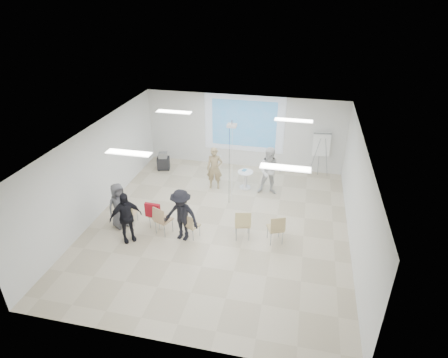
% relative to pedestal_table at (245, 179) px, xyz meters
% --- Properties ---
extents(floor, '(8.00, 9.00, 0.10)m').
position_rel_pedestal_table_xyz_m(floor, '(-0.41, -2.58, -0.44)').
color(floor, beige).
rests_on(floor, ground).
extents(ceiling, '(8.00, 9.00, 0.10)m').
position_rel_pedestal_table_xyz_m(ceiling, '(-0.41, -2.58, 2.66)').
color(ceiling, white).
rests_on(ceiling, wall_back).
extents(wall_back, '(8.00, 0.10, 3.00)m').
position_rel_pedestal_table_xyz_m(wall_back, '(-0.41, 1.97, 1.11)').
color(wall_back, silver).
rests_on(wall_back, floor).
extents(wall_left, '(0.10, 9.00, 3.00)m').
position_rel_pedestal_table_xyz_m(wall_left, '(-4.46, -2.58, 1.11)').
color(wall_left, silver).
rests_on(wall_left, floor).
extents(wall_right, '(0.10, 9.00, 3.00)m').
position_rel_pedestal_table_xyz_m(wall_right, '(3.64, -2.58, 1.11)').
color(wall_right, silver).
rests_on(wall_right, floor).
extents(projection_halo, '(3.20, 0.01, 2.30)m').
position_rel_pedestal_table_xyz_m(projection_halo, '(-0.41, 1.91, 1.46)').
color(projection_halo, silver).
rests_on(projection_halo, wall_back).
extents(projection_image, '(2.60, 0.01, 1.90)m').
position_rel_pedestal_table_xyz_m(projection_image, '(-0.41, 1.89, 1.46)').
color(projection_image, teal).
rests_on(projection_image, wall_back).
extents(pedestal_table, '(0.70, 0.70, 0.71)m').
position_rel_pedestal_table_xyz_m(pedestal_table, '(0.00, 0.00, 0.00)').
color(pedestal_table, white).
rests_on(pedestal_table, floor).
extents(player_left, '(0.73, 0.55, 1.81)m').
position_rel_pedestal_table_xyz_m(player_left, '(-1.12, -0.20, 0.51)').
color(player_left, tan).
rests_on(player_left, floor).
extents(player_right, '(1.01, 0.84, 1.98)m').
position_rel_pedestal_table_xyz_m(player_right, '(0.92, -0.19, 0.59)').
color(player_right, white).
rests_on(player_right, floor).
extents(controller_left, '(0.05, 0.12, 0.04)m').
position_rel_pedestal_table_xyz_m(controller_left, '(-0.94, 0.05, 0.80)').
color(controller_left, silver).
rests_on(controller_left, player_left).
extents(controller_right, '(0.05, 0.13, 0.04)m').
position_rel_pedestal_table_xyz_m(controller_right, '(0.74, 0.06, 0.94)').
color(controller_right, white).
rests_on(controller_right, player_right).
extents(chair_far_left, '(0.40, 0.43, 0.82)m').
position_rel_pedestal_table_xyz_m(chair_far_left, '(-3.17, -3.15, 0.09)').
color(chair_far_left, tan).
rests_on(chair_far_left, floor).
extents(chair_left_mid, '(0.40, 0.43, 0.82)m').
position_rel_pedestal_table_xyz_m(chair_left_mid, '(-2.31, -3.11, 0.09)').
color(chair_left_mid, tan).
rests_on(chair_left_mid, floor).
extents(chair_left_inner, '(0.59, 0.61, 0.95)m').
position_rel_pedestal_table_xyz_m(chair_left_inner, '(-1.98, -3.40, 0.17)').
color(chair_left_inner, tan).
rests_on(chair_left_inner, floor).
extents(chair_center, '(0.51, 0.53, 0.81)m').
position_rel_pedestal_table_xyz_m(chair_center, '(-1.07, -3.38, 0.08)').
color(chair_center, tan).
rests_on(chair_center, floor).
extents(chair_right_inner, '(0.56, 0.59, 1.00)m').
position_rel_pedestal_table_xyz_m(chair_right_inner, '(0.45, -3.11, 0.19)').
color(chair_right_inner, tan).
rests_on(chair_right_inner, floor).
extents(chair_right_far, '(0.58, 0.60, 0.94)m').
position_rel_pedestal_table_xyz_m(chair_right_far, '(1.44, -3.09, 0.16)').
color(chair_right_far, tan).
rests_on(chair_right_far, floor).
extents(red_jacket, '(0.48, 0.13, 0.46)m').
position_rel_pedestal_table_xyz_m(red_jacket, '(-2.31, -3.26, 0.33)').
color(red_jacket, '#B11522').
rests_on(red_jacket, chair_left_mid).
extents(laptop, '(0.42, 0.36, 0.03)m').
position_rel_pedestal_table_xyz_m(laptop, '(-1.95, -3.30, 0.12)').
color(laptop, black).
rests_on(laptop, chair_left_inner).
extents(audience_left, '(1.24, 1.18, 1.84)m').
position_rel_pedestal_table_xyz_m(audience_left, '(-2.87, -3.90, 0.53)').
color(audience_left, black).
rests_on(audience_left, floor).
extents(audience_mid, '(1.31, 0.88, 1.87)m').
position_rel_pedestal_table_xyz_m(audience_mid, '(-1.31, -3.48, 0.54)').
color(audience_mid, black).
rests_on(audience_mid, floor).
extents(audience_outer, '(0.92, 0.98, 1.68)m').
position_rel_pedestal_table_xyz_m(audience_outer, '(-3.40, -3.27, 0.44)').
color(audience_outer, '#5B5B60').
rests_on(audience_outer, floor).
extents(flipchart_easel, '(0.77, 0.59, 1.80)m').
position_rel_pedestal_table_xyz_m(flipchart_easel, '(2.66, 1.64, 0.93)').
color(flipchart_easel, '#95989E').
rests_on(flipchart_easel, floor).
extents(av_cart, '(0.58, 0.51, 0.74)m').
position_rel_pedestal_table_xyz_m(av_cart, '(-3.54, 0.84, -0.05)').
color(av_cart, black).
rests_on(av_cart, floor).
extents(ceiling_projector, '(0.30, 0.25, 3.00)m').
position_rel_pedestal_table_xyz_m(ceiling_projector, '(-0.32, -1.09, 2.29)').
color(ceiling_projector, white).
rests_on(ceiling_projector, ceiling).
extents(fluor_panel_nw, '(1.20, 0.30, 0.02)m').
position_rel_pedestal_table_xyz_m(fluor_panel_nw, '(-2.41, -0.58, 2.58)').
color(fluor_panel_nw, white).
rests_on(fluor_panel_nw, ceiling).
extents(fluor_panel_ne, '(1.20, 0.30, 0.02)m').
position_rel_pedestal_table_xyz_m(fluor_panel_ne, '(1.59, -0.58, 2.58)').
color(fluor_panel_ne, white).
rests_on(fluor_panel_ne, ceiling).
extents(fluor_panel_sw, '(1.20, 0.30, 0.02)m').
position_rel_pedestal_table_xyz_m(fluor_panel_sw, '(-2.41, -4.08, 2.58)').
color(fluor_panel_sw, white).
rests_on(fluor_panel_sw, ceiling).
extents(fluor_panel_se, '(1.20, 0.30, 0.02)m').
position_rel_pedestal_table_xyz_m(fluor_panel_se, '(1.59, -4.08, 2.58)').
color(fluor_panel_se, white).
rests_on(fluor_panel_se, ceiling).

